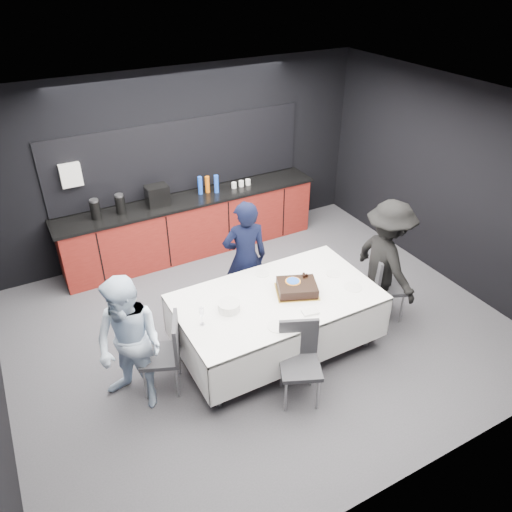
{
  "coord_description": "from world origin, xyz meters",
  "views": [
    {
      "loc": [
        -2.41,
        -4.32,
        4.21
      ],
      "look_at": [
        0.0,
        0.1,
        1.05
      ],
      "focal_mm": 35.0,
      "sensor_mm": 36.0,
      "label": 1
    }
  ],
  "objects_px": {
    "chair_left": "(167,349)",
    "chair_right": "(382,281)",
    "cake_assembly": "(297,288)",
    "person_right": "(386,262)",
    "plate_stack": "(229,306)",
    "party_table": "(277,306)",
    "person_left": "(130,345)",
    "chair_near": "(299,356)",
    "champagne_flute": "(201,313)",
    "person_center": "(245,258)"
  },
  "relations": [
    {
      "from": "chair_left",
      "to": "person_center",
      "type": "xyz_separation_m",
      "value": [
        1.38,
        0.84,
        0.27
      ]
    },
    {
      "from": "party_table",
      "to": "person_left",
      "type": "distance_m",
      "value": 1.73
    },
    {
      "from": "plate_stack",
      "to": "chair_right",
      "type": "bearing_deg",
      "value": -3.45
    },
    {
      "from": "plate_stack",
      "to": "person_right",
      "type": "bearing_deg",
      "value": -3.12
    },
    {
      "from": "plate_stack",
      "to": "chair_left",
      "type": "xyz_separation_m",
      "value": [
        -0.75,
        -0.01,
        -0.3
      ]
    },
    {
      "from": "person_left",
      "to": "person_right",
      "type": "distance_m",
      "value": 3.27
    },
    {
      "from": "plate_stack",
      "to": "chair_left",
      "type": "distance_m",
      "value": 0.81
    },
    {
      "from": "chair_left",
      "to": "chair_right",
      "type": "relative_size",
      "value": 1.0
    },
    {
      "from": "cake_assembly",
      "to": "party_table",
      "type": "bearing_deg",
      "value": 171.49
    },
    {
      "from": "chair_near",
      "to": "person_right",
      "type": "xyz_separation_m",
      "value": [
        1.7,
        0.65,
        0.29
      ]
    },
    {
      "from": "chair_right",
      "to": "chair_left",
      "type": "bearing_deg",
      "value": 177.59
    },
    {
      "from": "chair_near",
      "to": "person_left",
      "type": "relative_size",
      "value": 0.59
    },
    {
      "from": "plate_stack",
      "to": "chair_near",
      "type": "relative_size",
      "value": 0.26
    },
    {
      "from": "chair_near",
      "to": "person_right",
      "type": "height_order",
      "value": "person_right"
    },
    {
      "from": "chair_right",
      "to": "chair_near",
      "type": "height_order",
      "value": "same"
    },
    {
      "from": "chair_right",
      "to": "plate_stack",
      "type": "bearing_deg",
      "value": 176.55
    },
    {
      "from": "person_left",
      "to": "cake_assembly",
      "type": "bearing_deg",
      "value": 52.39
    },
    {
      "from": "party_table",
      "to": "champagne_flute",
      "type": "distance_m",
      "value": 1.0
    },
    {
      "from": "party_table",
      "to": "plate_stack",
      "type": "xyz_separation_m",
      "value": [
        -0.59,
        0.03,
        0.19
      ]
    },
    {
      "from": "cake_assembly",
      "to": "person_right",
      "type": "xyz_separation_m",
      "value": [
        1.3,
        -0.05,
        -0.02
      ]
    },
    {
      "from": "chair_left",
      "to": "chair_near",
      "type": "distance_m",
      "value": 1.41
    },
    {
      "from": "plate_stack",
      "to": "chair_near",
      "type": "xyz_separation_m",
      "value": [
        0.44,
        -0.77,
        -0.3
      ]
    },
    {
      "from": "chair_near",
      "to": "person_center",
      "type": "height_order",
      "value": "person_center"
    },
    {
      "from": "cake_assembly",
      "to": "chair_near",
      "type": "height_order",
      "value": "cake_assembly"
    },
    {
      "from": "cake_assembly",
      "to": "person_left",
      "type": "relative_size",
      "value": 0.38
    },
    {
      "from": "person_right",
      "to": "plate_stack",
      "type": "bearing_deg",
      "value": 91.12
    },
    {
      "from": "person_left",
      "to": "person_right",
      "type": "bearing_deg",
      "value": 51.97
    },
    {
      "from": "cake_assembly",
      "to": "person_right",
      "type": "distance_m",
      "value": 1.3
    },
    {
      "from": "cake_assembly",
      "to": "chair_left",
      "type": "relative_size",
      "value": 0.64
    },
    {
      "from": "person_left",
      "to": "chair_left",
      "type": "bearing_deg",
      "value": 57.86
    },
    {
      "from": "plate_stack",
      "to": "chair_near",
      "type": "height_order",
      "value": "chair_near"
    },
    {
      "from": "party_table",
      "to": "chair_right",
      "type": "height_order",
      "value": "chair_right"
    },
    {
      "from": "person_center",
      "to": "chair_left",
      "type": "bearing_deg",
      "value": 43.71
    },
    {
      "from": "cake_assembly",
      "to": "chair_near",
      "type": "bearing_deg",
      "value": -119.85
    },
    {
      "from": "chair_left",
      "to": "cake_assembly",
      "type": "bearing_deg",
      "value": -2.29
    },
    {
      "from": "chair_left",
      "to": "person_right",
      "type": "xyz_separation_m",
      "value": [
        2.89,
        -0.11,
        0.29
      ]
    },
    {
      "from": "party_table",
      "to": "person_left",
      "type": "height_order",
      "value": "person_left"
    },
    {
      "from": "plate_stack",
      "to": "chair_right",
      "type": "height_order",
      "value": "chair_right"
    },
    {
      "from": "party_table",
      "to": "person_center",
      "type": "bearing_deg",
      "value": 87.32
    },
    {
      "from": "chair_left",
      "to": "person_center",
      "type": "relative_size",
      "value": 0.58
    },
    {
      "from": "plate_stack",
      "to": "champagne_flute",
      "type": "relative_size",
      "value": 1.09
    },
    {
      "from": "party_table",
      "to": "plate_stack",
      "type": "distance_m",
      "value": 0.62
    },
    {
      "from": "chair_right",
      "to": "person_center",
      "type": "xyz_separation_m",
      "value": [
        -1.48,
        0.96,
        0.27
      ]
    },
    {
      "from": "plate_stack",
      "to": "champagne_flute",
      "type": "bearing_deg",
      "value": -166.85
    },
    {
      "from": "chair_right",
      "to": "chair_near",
      "type": "relative_size",
      "value": 1.0
    },
    {
      "from": "party_table",
      "to": "person_right",
      "type": "height_order",
      "value": "person_right"
    },
    {
      "from": "person_center",
      "to": "person_left",
      "type": "xyz_separation_m",
      "value": [
        -1.76,
        -0.87,
        -0.02
      ]
    },
    {
      "from": "chair_left",
      "to": "party_table",
      "type": "bearing_deg",
      "value": -1.14
    },
    {
      "from": "plate_stack",
      "to": "person_left",
      "type": "height_order",
      "value": "person_left"
    },
    {
      "from": "cake_assembly",
      "to": "person_right",
      "type": "bearing_deg",
      "value": -2.04
    }
  ]
}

